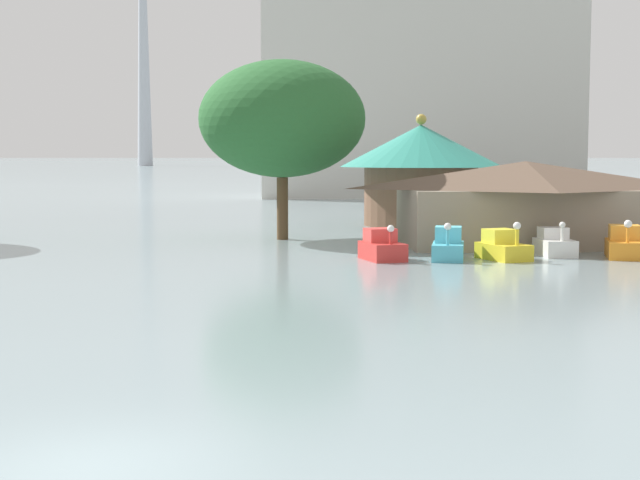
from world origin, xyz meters
name	(u,v)px	position (x,y,z in m)	size (l,w,h in m)	color
ground_plane	(90,466)	(0.00, 0.00, 0.00)	(2000.00, 2000.00, 0.00)	gray
pedal_boat_red	(382,247)	(7.73, 27.44, 0.56)	(2.02, 2.68, 1.62)	red
pedal_boat_cyan	(448,247)	(10.67, 27.38, 0.58)	(1.88, 2.86, 1.72)	#4CB7CC
pedal_boat_yellow	(503,247)	(13.11, 27.28, 0.54)	(2.23, 2.83, 1.75)	yellow
pedal_boat_white	(555,244)	(15.87, 28.69, 0.53)	(1.51, 2.35, 1.64)	white
pedal_boat_orange	(625,245)	(18.81, 27.80, 0.58)	(2.26, 3.19, 1.79)	orange
boathouse	(525,201)	(15.85, 33.78, 2.26)	(13.23, 8.23, 4.31)	gray
green_roof_pavilion	(421,166)	(12.72, 47.74, 3.87)	(10.64, 10.64, 7.27)	brown
shoreline_tree_mid	(282,119)	(3.50, 37.76, 6.56)	(9.05, 9.05, 9.75)	brown
background_building_block	(415,77)	(19.04, 91.05, 13.06)	(34.60, 15.73, 26.09)	beige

